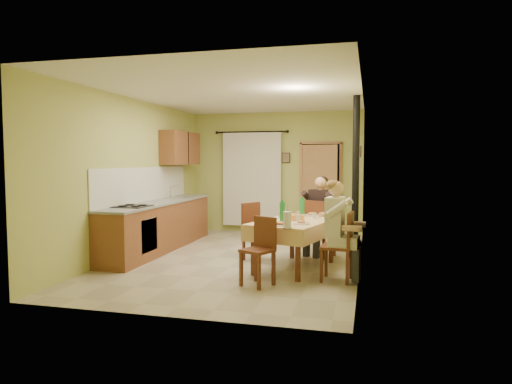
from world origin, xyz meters
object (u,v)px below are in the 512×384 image
(chair_near, at_px, (258,264))
(man_far, at_px, (320,207))
(chair_left, at_px, (258,243))
(man_right, at_px, (337,219))
(stove_flue, at_px, (355,199))
(chair_right, at_px, (338,260))
(chair_far, at_px, (319,240))
(dining_table, at_px, (295,245))

(chair_near, height_order, man_far, man_far)
(chair_left, xyz_separation_m, man_right, (1.39, -1.02, 0.59))
(man_far, distance_m, stove_flue, 0.62)
(chair_right, bearing_deg, man_far, 20.57)
(chair_near, xyz_separation_m, man_right, (1.01, 0.50, 0.59))
(chair_near, bearing_deg, stove_flue, -93.23)
(man_right, bearing_deg, chair_left, 59.43)
(stove_flue, bearing_deg, chair_left, -158.40)
(man_far, bearing_deg, chair_left, -126.56)
(chair_far, relative_size, chair_near, 1.08)
(chair_far, distance_m, stove_flue, 0.95)
(dining_table, height_order, chair_near, chair_near)
(man_right, bearing_deg, stove_flue, -0.98)
(chair_left, distance_m, stove_flue, 1.86)
(chair_left, relative_size, man_right, 0.70)
(chair_far, relative_size, man_far, 0.72)
(chair_far, bearing_deg, chair_left, -127.02)
(stove_flue, bearing_deg, man_right, -96.72)
(man_right, distance_m, stove_flue, 1.67)
(chair_right, distance_m, chair_left, 1.74)
(chair_near, height_order, stove_flue, stove_flue)
(man_far, bearing_deg, chair_far, -90.00)
(dining_table, height_order, chair_right, chair_right)
(chair_left, height_order, man_far, man_far)
(chair_far, bearing_deg, man_far, 90.00)
(chair_left, bearing_deg, chair_near, 46.56)
(man_right, bearing_deg, chair_far, 20.44)
(man_right, bearing_deg, dining_table, 56.42)
(dining_table, xyz_separation_m, chair_left, (-0.71, 0.46, -0.09))
(chair_far, xyz_separation_m, chair_left, (-0.99, -0.53, -0.00))
(chair_far, height_order, stove_flue, stove_flue)
(chair_left, bearing_deg, stove_flue, 144.20)
(chair_right, relative_size, man_right, 0.70)
(stove_flue, bearing_deg, chair_right, -96.24)
(dining_table, relative_size, chair_far, 1.83)
(chair_far, relative_size, chair_left, 1.03)
(man_far, bearing_deg, man_right, -51.02)
(chair_near, distance_m, man_far, 2.24)
(man_right, bearing_deg, chair_right, -90.00)
(dining_table, xyz_separation_m, chair_right, (0.70, -0.56, -0.09))
(chair_far, distance_m, chair_right, 1.61)
(chair_near, relative_size, chair_left, 0.95)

